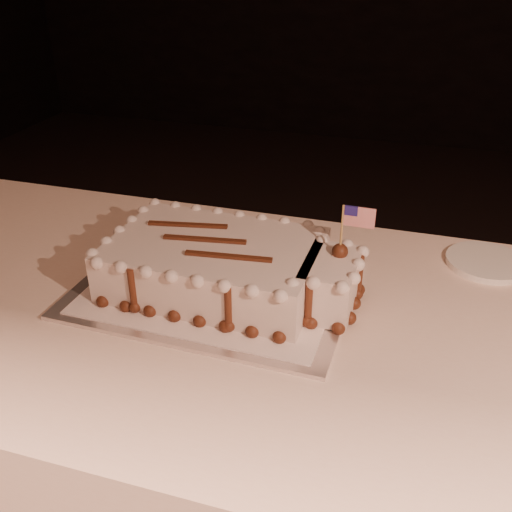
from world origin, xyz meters
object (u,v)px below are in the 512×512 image
(cake_board, at_px, (216,287))
(sheet_cake, at_px, (228,266))
(banquet_table, at_px, (361,481))
(side_plate, at_px, (486,262))

(cake_board, bearing_deg, sheet_cake, 0.41)
(banquet_table, distance_m, cake_board, 0.50)
(sheet_cake, bearing_deg, side_plate, 27.59)
(cake_board, bearing_deg, banquet_table, -6.92)
(cake_board, height_order, sheet_cake, sheet_cake)
(cake_board, relative_size, sheet_cake, 1.04)
(banquet_table, xyz_separation_m, side_plate, (0.18, 0.29, 0.38))
(sheet_cake, xyz_separation_m, side_plate, (0.47, 0.25, -0.05))
(banquet_table, distance_m, sheet_cake, 0.52)
(banquet_table, xyz_separation_m, cake_board, (-0.32, 0.05, 0.38))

